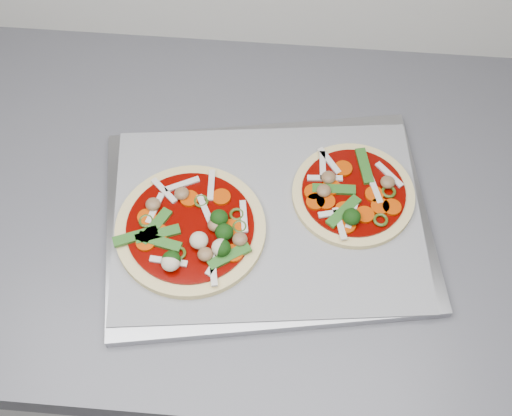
{
  "coord_description": "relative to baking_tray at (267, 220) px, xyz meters",
  "views": [
    {
      "loc": [
        0.16,
        0.78,
        1.73
      ],
      "look_at": [
        0.12,
        1.27,
        0.93
      ],
      "focal_mm": 50.0,
      "sensor_mm": 36.0,
      "label": 1
    }
  ],
  "objects": [
    {
      "name": "parchment",
      "position": [
        0.0,
        0.0,
        0.01
      ],
      "size": [
        0.44,
        0.34,
        0.0
      ],
      "primitive_type": "cube",
      "rotation": [
        0.0,
        0.0,
        0.12
      ],
      "color": "#9F9EA4",
      "rests_on": "baking_tray"
    },
    {
      "name": "base_cabinet",
      "position": [
        -0.13,
        0.03,
        -0.48
      ],
      "size": [
        3.6,
        0.6,
        0.86
      ],
      "primitive_type": "cube",
      "color": "silver",
      "rests_on": "ground"
    },
    {
      "name": "pizza_left",
      "position": [
        -0.1,
        -0.03,
        0.02
      ],
      "size": [
        0.22,
        0.22,
        0.03
      ],
      "rotation": [
        0.0,
        0.0,
        -0.15
      ],
      "color": "beige",
      "rests_on": "parchment"
    },
    {
      "name": "countertop",
      "position": [
        -0.13,
        0.03,
        -0.03
      ],
      "size": [
        3.6,
        0.6,
        0.04
      ],
      "primitive_type": "cube",
      "color": "#55555D",
      "rests_on": "base_cabinet"
    },
    {
      "name": "baking_tray",
      "position": [
        0.0,
        0.0,
        0.0
      ],
      "size": [
        0.48,
        0.39,
        0.01
      ],
      "primitive_type": "cube",
      "rotation": [
        0.0,
        0.0,
        0.18
      ],
      "color": "#9B9BA0",
      "rests_on": "countertop"
    },
    {
      "name": "pizza_right",
      "position": [
        0.11,
        0.04,
        0.02
      ],
      "size": [
        0.2,
        0.2,
        0.03
      ],
      "rotation": [
        0.0,
        0.0,
        0.24
      ],
      "color": "beige",
      "rests_on": "parchment"
    }
  ]
}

